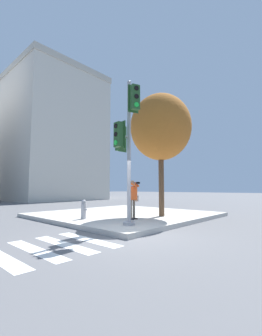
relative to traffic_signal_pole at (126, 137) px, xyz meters
name	(u,v)px	position (x,y,z in m)	size (l,w,h in m)	color
ground_plane	(127,235)	(-0.56, -0.59, -3.37)	(160.00, 160.00, 0.00)	#5B5B5E
sidewalk_corner	(125,215)	(2.94, 2.91, -3.28)	(8.00, 8.00, 0.18)	#BCB7AD
crosswalk_stripes	(0,257)	(-4.08, -0.14, -3.37)	(5.03, 2.64, 0.01)	silver
traffic_signal_pole	(126,137)	(0.00, 0.00, 0.00)	(0.85, 1.24, 5.39)	#939399
person_photographer	(133,196)	(1.38, 0.91, -2.21)	(0.58, 0.54, 1.66)	black
street_tree	(161,128)	(3.07, 0.59, 1.09)	(2.96, 2.96, 5.93)	brown
fire_hydrant	(84,209)	(-0.01, 2.52, -2.79)	(0.22, 0.28, 0.82)	#99999E
building_right	(49,138)	(9.43, 24.33, 5.28)	(11.20, 14.07, 17.28)	beige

